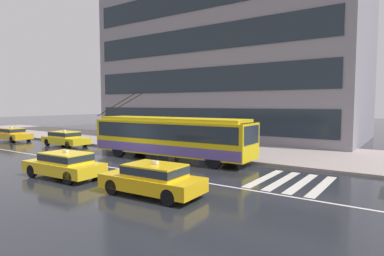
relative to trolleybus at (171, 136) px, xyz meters
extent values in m
plane|color=#22252B|center=(-1.60, -2.88, -1.52)|extent=(160.00, 160.00, 0.00)
cube|color=gray|center=(-1.60, 6.60, -1.45)|extent=(80.00, 10.00, 0.14)
cube|color=beige|center=(7.18, -1.64, -1.52)|extent=(0.44, 4.40, 0.01)
cube|color=beige|center=(8.08, -1.64, -1.52)|extent=(0.44, 4.40, 0.01)
cube|color=beige|center=(8.98, -1.64, -1.52)|extent=(0.44, 4.40, 0.01)
cube|color=beige|center=(9.88, -1.64, -1.52)|extent=(0.44, 4.40, 0.01)
cube|color=silver|center=(-1.60, -4.08, -1.52)|extent=(72.00, 0.14, 0.01)
cube|color=yellow|center=(-0.02, 0.00, -0.04)|extent=(11.40, 2.86, 2.14)
cube|color=gold|center=(-0.02, 0.00, 1.13)|extent=(10.71, 2.59, 0.20)
cube|color=#1E2833|center=(-0.02, 0.00, 0.39)|extent=(10.95, 2.88, 0.98)
cube|color=#5E4C9A|center=(-0.02, 0.00, -0.72)|extent=(11.29, 2.89, 0.60)
cube|color=#1E2833|center=(5.59, 0.20, 0.39)|extent=(0.20, 2.17, 1.07)
cube|color=black|center=(5.44, 0.19, 0.93)|extent=(0.23, 1.88, 0.28)
cylinder|color=black|center=(-4.43, 0.19, 2.15)|extent=(4.30, 0.21, 1.89)
cylinder|color=black|center=(-4.41, -0.51, 2.15)|extent=(4.30, 0.21, 1.89)
cylinder|color=black|center=(3.79, 1.22, -1.00)|extent=(1.05, 0.34, 1.04)
cylinder|color=black|center=(3.87, -0.95, -1.00)|extent=(1.05, 0.34, 1.04)
cylinder|color=black|center=(-3.68, 0.95, -1.00)|extent=(1.05, 0.34, 1.04)
cylinder|color=black|center=(-3.60, -1.21, -1.00)|extent=(1.05, 0.34, 1.04)
cube|color=yellow|center=(-11.73, 0.14, -1.02)|extent=(4.69, 1.84, 0.55)
cube|color=yellow|center=(-11.92, 0.15, -0.50)|extent=(2.54, 1.57, 0.48)
cube|color=#1E2833|center=(-11.92, 0.15, -0.48)|extent=(2.58, 1.59, 0.31)
cube|color=silver|center=(-11.92, 0.15, -0.19)|extent=(0.28, 0.16, 0.12)
cylinder|color=black|center=(-10.18, 0.93, -1.21)|extent=(0.62, 0.21, 0.62)
cylinder|color=black|center=(-10.20, -0.67, -1.21)|extent=(0.62, 0.21, 0.62)
cylinder|color=black|center=(-13.27, 0.96, -1.21)|extent=(0.62, 0.21, 0.62)
cylinder|color=black|center=(-13.28, -0.64, -1.21)|extent=(0.62, 0.21, 0.62)
cube|color=gold|center=(-19.57, -0.52, -1.02)|extent=(4.49, 1.91, 0.55)
cube|color=gold|center=(-19.74, -0.52, -0.50)|extent=(2.44, 1.61, 0.48)
cube|color=#1E2833|center=(-19.74, -0.52, -0.48)|extent=(2.49, 1.63, 0.31)
cube|color=silver|center=(-19.74, -0.52, -0.19)|extent=(0.28, 0.17, 0.12)
cylinder|color=black|center=(-18.12, 0.32, -1.21)|extent=(0.62, 0.21, 0.62)
cylinder|color=black|center=(-18.08, -1.28, -1.21)|extent=(0.62, 0.21, 0.62)
cylinder|color=black|center=(-21.05, 0.25, -1.21)|extent=(0.62, 0.21, 0.62)
cube|color=yellow|center=(-1.13, -7.14, -1.02)|extent=(4.37, 2.01, 0.55)
cube|color=yellow|center=(-0.96, -7.13, -0.50)|extent=(2.39, 1.66, 0.48)
cube|color=#1E2833|center=(-0.96, -7.13, -0.48)|extent=(2.43, 1.68, 0.31)
cube|color=silver|center=(-0.96, -7.13, -0.19)|extent=(0.29, 0.17, 0.12)
cylinder|color=black|center=(-2.50, -8.01, -1.21)|extent=(0.63, 0.23, 0.62)
cylinder|color=black|center=(-2.58, -6.41, -1.21)|extent=(0.63, 0.23, 0.62)
cylinder|color=black|center=(0.32, -7.87, -1.21)|extent=(0.63, 0.23, 0.62)
cylinder|color=black|center=(0.24, -6.27, -1.21)|extent=(0.63, 0.23, 0.62)
cube|color=yellow|center=(4.54, -6.98, -1.02)|extent=(4.34, 1.99, 0.55)
cube|color=yellow|center=(4.71, -6.97, -0.50)|extent=(2.37, 1.64, 0.48)
cube|color=#1E2833|center=(4.71, -6.97, -0.48)|extent=(2.42, 1.66, 0.31)
cube|color=silver|center=(4.71, -6.97, -0.19)|extent=(0.29, 0.17, 0.12)
cylinder|color=black|center=(3.18, -7.84, -1.21)|extent=(0.63, 0.23, 0.62)
cylinder|color=black|center=(3.10, -6.27, -1.21)|extent=(0.63, 0.23, 0.62)
cylinder|color=black|center=(5.99, -7.70, -1.21)|extent=(0.63, 0.23, 0.62)
cylinder|color=black|center=(5.91, -6.12, -1.21)|extent=(0.63, 0.23, 0.62)
cylinder|color=gray|center=(-0.46, 3.10, -0.22)|extent=(0.08, 0.08, 2.33)
cylinder|color=gray|center=(-3.79, 3.10, -0.22)|extent=(0.08, 0.08, 2.33)
cylinder|color=gray|center=(-0.46, 4.49, -0.22)|extent=(0.08, 0.08, 2.33)
cylinder|color=gray|center=(-3.79, 4.49, -0.22)|extent=(0.08, 0.08, 2.33)
cube|color=#99ADB2|center=(-2.12, 4.49, -0.17)|extent=(3.17, 0.04, 1.86)
cube|color=#B2B2B7|center=(-2.12, 3.79, 0.98)|extent=(3.64, 1.69, 0.08)
cube|color=brown|center=(-2.12, 4.14, -0.93)|extent=(2.33, 0.36, 0.08)
cylinder|color=black|center=(-1.79, 3.08, -0.97)|extent=(0.14, 0.14, 0.83)
cylinder|color=black|center=(-1.91, 2.97, -0.97)|extent=(0.14, 0.14, 0.83)
cylinder|color=#937F59|center=(-1.85, 3.03, -0.28)|extent=(0.51, 0.51, 0.56)
sphere|color=tan|center=(-1.85, 3.03, 0.11)|extent=(0.22, 0.22, 0.22)
cone|color=#D1275D|center=(-1.76, 3.11, 0.40)|extent=(1.29, 1.29, 0.25)
cylinder|color=#333333|center=(-1.76, 3.11, -0.09)|extent=(0.02, 0.02, 0.74)
cylinder|color=navy|center=(0.04, 3.74, -0.95)|extent=(0.14, 0.14, 0.86)
cylinder|color=navy|center=(0.00, 3.58, -0.95)|extent=(0.14, 0.14, 0.86)
cylinder|color=navy|center=(0.02, 3.66, -0.22)|extent=(0.44, 0.44, 0.60)
sphere|color=#E4AE78|center=(0.02, 3.66, 0.19)|extent=(0.22, 0.22, 0.22)
cone|color=red|center=(-0.01, 3.55, 0.48)|extent=(1.43, 1.43, 0.28)
cylinder|color=#333333|center=(-0.01, 3.55, -0.04)|extent=(0.02, 0.02, 0.76)
cylinder|color=navy|center=(3.70, 3.76, -0.98)|extent=(0.14, 0.14, 0.82)
cylinder|color=navy|center=(3.60, 3.88, -0.98)|extent=(0.14, 0.14, 0.82)
cylinder|color=#2F212C|center=(3.65, 3.82, -0.28)|extent=(0.51, 0.51, 0.57)
sphere|color=tan|center=(3.65, 3.82, 0.11)|extent=(0.20, 0.20, 0.20)
cube|color=gray|center=(-4.19, 16.69, 9.94)|extent=(27.47, 14.95, 22.93)
cube|color=#1E2833|center=(-4.19, 9.18, 0.58)|extent=(25.82, 0.06, 2.29)
cube|color=#1E2833|center=(-4.19, 9.18, 4.40)|extent=(25.82, 0.06, 2.29)
cube|color=#1E2833|center=(-4.19, 9.18, 8.22)|extent=(25.82, 0.06, 2.29)
camera|label=1|loc=(13.10, -16.56, 2.14)|focal=30.15mm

